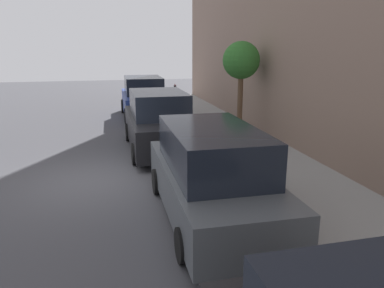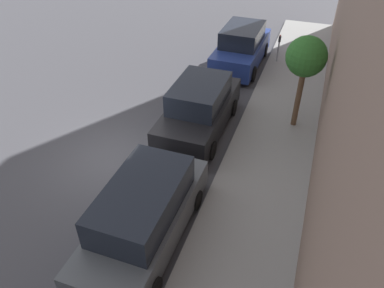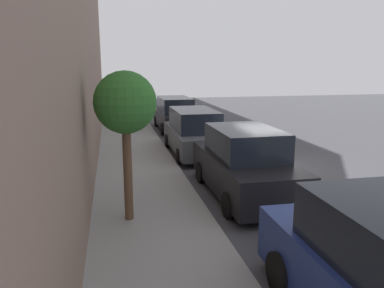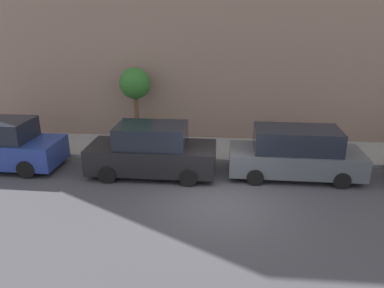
% 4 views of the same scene
% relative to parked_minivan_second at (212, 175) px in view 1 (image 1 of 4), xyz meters
% --- Properties ---
extents(ground_plane, '(60.00, 60.00, 0.00)m').
position_rel_parked_minivan_second_xyz_m(ground_plane, '(-2.41, 2.76, -0.92)').
color(ground_plane, '#424247').
extents(sidewalk, '(2.89, 32.00, 0.15)m').
position_rel_parked_minivan_second_xyz_m(sidewalk, '(2.54, 2.76, -0.85)').
color(sidewalk, gray).
rests_on(sidewalk, ground_plane).
extents(parked_minivan_second, '(2.02, 4.91, 1.90)m').
position_rel_parked_minivan_second_xyz_m(parked_minivan_second, '(0.00, 0.00, 0.00)').
color(parked_minivan_second, '#4C5156').
rests_on(parked_minivan_second, ground_plane).
extents(parked_suv_third, '(2.08, 4.80, 1.98)m').
position_rel_parked_minivan_second_xyz_m(parked_suv_third, '(-0.30, 5.39, 0.01)').
color(parked_suv_third, black).
rests_on(parked_suv_third, ground_plane).
extents(parked_suv_fourth, '(2.08, 4.83, 1.98)m').
position_rel_parked_minivan_second_xyz_m(parked_suv_fourth, '(-0.16, 11.54, 0.01)').
color(parked_suv_fourth, navy).
rests_on(parked_suv_fourth, ground_plane).
extents(parking_meter_far, '(0.11, 0.15, 1.36)m').
position_rel_parked_minivan_second_xyz_m(parking_meter_far, '(1.54, 12.27, 0.06)').
color(parking_meter_far, '#ADADB2').
rests_on(parking_meter_far, sidewalk).
extents(street_tree, '(1.41, 1.41, 3.47)m').
position_rel_parked_minivan_second_xyz_m(street_tree, '(3.07, 6.76, 1.94)').
color(street_tree, brown).
rests_on(street_tree, sidewalk).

